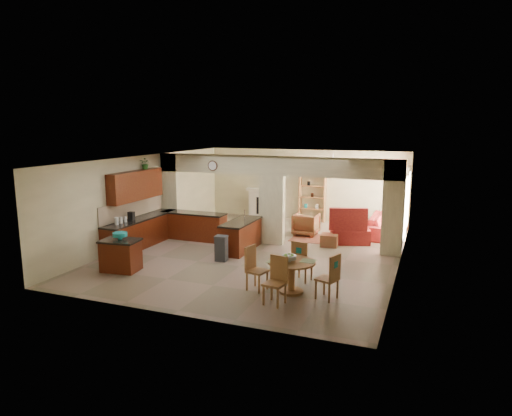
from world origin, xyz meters
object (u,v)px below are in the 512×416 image
at_px(kitchen_island, 121,255).
at_px(dining_table, 292,272).
at_px(armchair, 306,224).
at_px(sofa, 385,225).

distance_m(kitchen_island, dining_table, 4.61).
bearing_deg(dining_table, armchair, 101.65).
bearing_deg(armchair, dining_table, 103.44).
bearing_deg(kitchen_island, dining_table, -5.55).
bearing_deg(sofa, armchair, 110.70).
xyz_separation_m(dining_table, armchair, (-1.12, 5.45, -0.12)).
distance_m(kitchen_island, sofa, 8.87).
xyz_separation_m(kitchen_island, armchair, (3.49, 5.55, -0.04)).
height_order(kitchen_island, armchair, kitchen_island).
height_order(kitchen_island, dining_table, kitchen_island).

